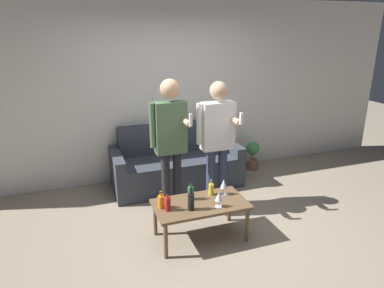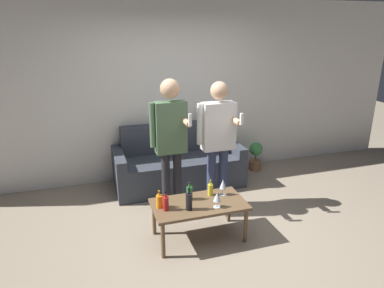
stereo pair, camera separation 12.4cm
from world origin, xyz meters
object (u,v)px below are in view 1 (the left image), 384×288
(couch, at_px, (175,164))
(bottle_orange, at_px, (211,189))
(person_standing_left, at_px, (170,136))
(coffee_table, at_px, (201,207))
(person_standing_right, at_px, (217,135))

(couch, height_order, bottle_orange, couch)
(bottle_orange, bearing_deg, person_standing_left, 125.75)
(bottle_orange, height_order, person_standing_left, person_standing_left)
(coffee_table, height_order, person_standing_left, person_standing_left)
(couch, xyz_separation_m, coffee_table, (-0.16, -1.48, 0.07))
(coffee_table, xyz_separation_m, bottle_orange, (0.19, 0.15, 0.12))
(couch, relative_size, coffee_table, 1.83)
(couch, bearing_deg, person_standing_right, -70.14)
(coffee_table, xyz_separation_m, person_standing_right, (0.46, 0.64, 0.59))
(person_standing_left, bearing_deg, bottle_orange, -54.25)
(couch, distance_m, bottle_orange, 1.35)
(coffee_table, bearing_deg, person_standing_right, 54.20)
(couch, relative_size, person_standing_left, 1.09)
(person_standing_left, distance_m, person_standing_right, 0.62)
(bottle_orange, relative_size, person_standing_left, 0.11)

